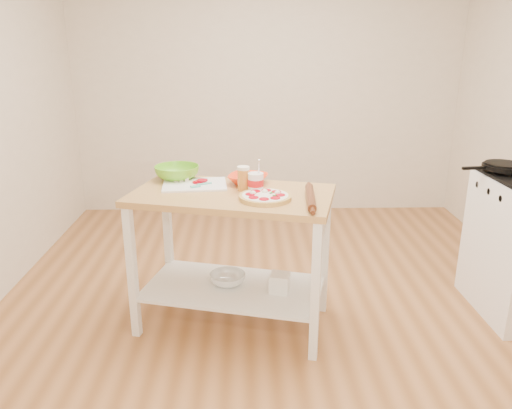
{
  "coord_description": "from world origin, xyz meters",
  "views": [
    {
      "loc": [
        -0.23,
        -3.01,
        1.78
      ],
      "look_at": [
        -0.17,
        -0.08,
        0.81
      ],
      "focal_mm": 35.0,
      "sensor_mm": 36.0,
      "label": 1
    }
  ],
  "objects_px": {
    "skillet": "(502,167)",
    "yogurt_tub": "(256,182)",
    "spatula": "(200,185)",
    "shelf_bin": "(280,283)",
    "green_bowl": "(177,173)",
    "knife": "(185,176)",
    "beer_pint": "(243,178)",
    "cutting_board": "(194,184)",
    "shelf_glass_bowl": "(228,279)",
    "prep_island": "(232,230)",
    "orange_bowl": "(248,179)",
    "pizza": "(265,197)",
    "rolling_pin": "(311,198)"
  },
  "relations": [
    {
      "from": "skillet",
      "to": "yogurt_tub",
      "type": "height_order",
      "value": "yogurt_tub"
    },
    {
      "from": "spatula",
      "to": "shelf_bin",
      "type": "xyz_separation_m",
      "value": [
        0.5,
        -0.18,
        -0.6
      ]
    },
    {
      "from": "green_bowl",
      "to": "knife",
      "type": "bearing_deg",
      "value": 16.1
    },
    {
      "from": "knife",
      "to": "green_bowl",
      "type": "bearing_deg",
      "value": -135.44
    },
    {
      "from": "beer_pint",
      "to": "cutting_board",
      "type": "bearing_deg",
      "value": 159.12
    },
    {
      "from": "skillet",
      "to": "beer_pint",
      "type": "height_order",
      "value": "beer_pint"
    },
    {
      "from": "knife",
      "to": "shelf_glass_bowl",
      "type": "bearing_deg",
      "value": -16.5
    },
    {
      "from": "yogurt_tub",
      "to": "shelf_glass_bowl",
      "type": "bearing_deg",
      "value": 172.12
    },
    {
      "from": "prep_island",
      "to": "skillet",
      "type": "distance_m",
      "value": 1.86
    },
    {
      "from": "skillet",
      "to": "knife",
      "type": "height_order",
      "value": "skillet"
    },
    {
      "from": "skillet",
      "to": "spatula",
      "type": "xyz_separation_m",
      "value": [
        -2.01,
        -0.19,
        -0.06
      ]
    },
    {
      "from": "skillet",
      "to": "shelf_glass_bowl",
      "type": "height_order",
      "value": "skillet"
    },
    {
      "from": "skillet",
      "to": "orange_bowl",
      "type": "distance_m",
      "value": 1.71
    },
    {
      "from": "green_bowl",
      "to": "shelf_bin",
      "type": "distance_m",
      "value": 0.99
    },
    {
      "from": "cutting_board",
      "to": "orange_bowl",
      "type": "bearing_deg",
      "value": 0.37
    },
    {
      "from": "cutting_board",
      "to": "green_bowl",
      "type": "height_order",
      "value": "green_bowl"
    },
    {
      "from": "spatula",
      "to": "shelf_glass_bowl",
      "type": "relative_size",
      "value": 0.56
    },
    {
      "from": "prep_island",
      "to": "cutting_board",
      "type": "distance_m",
      "value": 0.39
    },
    {
      "from": "spatula",
      "to": "shelf_bin",
      "type": "relative_size",
      "value": 1.11
    },
    {
      "from": "spatula",
      "to": "green_bowl",
      "type": "xyz_separation_m",
      "value": [
        -0.17,
        0.2,
        0.03
      ]
    },
    {
      "from": "skillet",
      "to": "knife",
      "type": "bearing_deg",
      "value": 172.32
    },
    {
      "from": "green_bowl",
      "to": "skillet",
      "type": "bearing_deg",
      "value": -0.17
    },
    {
      "from": "knife",
      "to": "beer_pint",
      "type": "bearing_deg",
      "value": -7.04
    },
    {
      "from": "shelf_glass_bowl",
      "to": "shelf_bin",
      "type": "distance_m",
      "value": 0.35
    },
    {
      "from": "cutting_board",
      "to": "yogurt_tub",
      "type": "bearing_deg",
      "value": -26.07
    },
    {
      "from": "prep_island",
      "to": "shelf_glass_bowl",
      "type": "relative_size",
      "value": 5.67
    },
    {
      "from": "spatula",
      "to": "orange_bowl",
      "type": "height_order",
      "value": "orange_bowl"
    },
    {
      "from": "prep_island",
      "to": "pizza",
      "type": "height_order",
      "value": "pizza"
    },
    {
      "from": "spatula",
      "to": "green_bowl",
      "type": "bearing_deg",
      "value": 103.34
    },
    {
      "from": "prep_island",
      "to": "rolling_pin",
      "type": "height_order",
      "value": "rolling_pin"
    },
    {
      "from": "skillet",
      "to": "beer_pint",
      "type": "relative_size",
      "value": 2.84
    },
    {
      "from": "prep_island",
      "to": "knife",
      "type": "height_order",
      "value": "knife"
    },
    {
      "from": "beer_pint",
      "to": "knife",
      "type": "bearing_deg",
      "value": 144.5
    },
    {
      "from": "orange_bowl",
      "to": "green_bowl",
      "type": "height_order",
      "value": "green_bowl"
    },
    {
      "from": "pizza",
      "to": "yogurt_tub",
      "type": "xyz_separation_m",
      "value": [
        -0.05,
        0.15,
        0.04
      ]
    },
    {
      "from": "green_bowl",
      "to": "shelf_glass_bowl",
      "type": "relative_size",
      "value": 1.25
    },
    {
      "from": "beer_pint",
      "to": "prep_island",
      "type": "bearing_deg",
      "value": -150.66
    },
    {
      "from": "rolling_pin",
      "to": "shelf_glass_bowl",
      "type": "relative_size",
      "value": 1.8
    },
    {
      "from": "orange_bowl",
      "to": "rolling_pin",
      "type": "height_order",
      "value": "orange_bowl"
    },
    {
      "from": "green_bowl",
      "to": "shelf_bin",
      "type": "bearing_deg",
      "value": -29.52
    },
    {
      "from": "cutting_board",
      "to": "shelf_glass_bowl",
      "type": "height_order",
      "value": "cutting_board"
    },
    {
      "from": "shelf_glass_bowl",
      "to": "skillet",
      "type": "bearing_deg",
      "value": 8.18
    },
    {
      "from": "green_bowl",
      "to": "rolling_pin",
      "type": "bearing_deg",
      "value": -31.31
    },
    {
      "from": "orange_bowl",
      "to": "green_bowl",
      "type": "distance_m",
      "value": 0.48
    },
    {
      "from": "cutting_board",
      "to": "knife",
      "type": "xyz_separation_m",
      "value": [
        -0.08,
        0.16,
        0.01
      ]
    },
    {
      "from": "pizza",
      "to": "orange_bowl",
      "type": "xyz_separation_m",
      "value": [
        -0.1,
        0.34,
        0.01
      ]
    },
    {
      "from": "yogurt_tub",
      "to": "green_bowl",
      "type": "bearing_deg",
      "value": 150.1
    },
    {
      "from": "skillet",
      "to": "cutting_board",
      "type": "distance_m",
      "value": 2.06
    },
    {
      "from": "knife",
      "to": "cutting_board",
      "type": "bearing_deg",
      "value": -35.27
    },
    {
      "from": "beer_pint",
      "to": "yogurt_tub",
      "type": "relative_size",
      "value": 0.73
    }
  ]
}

